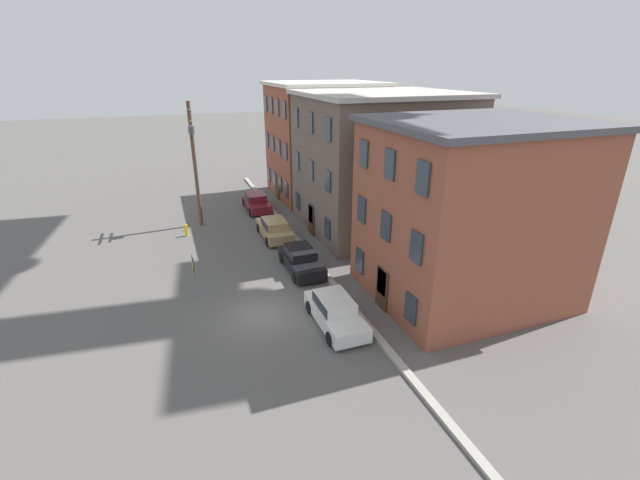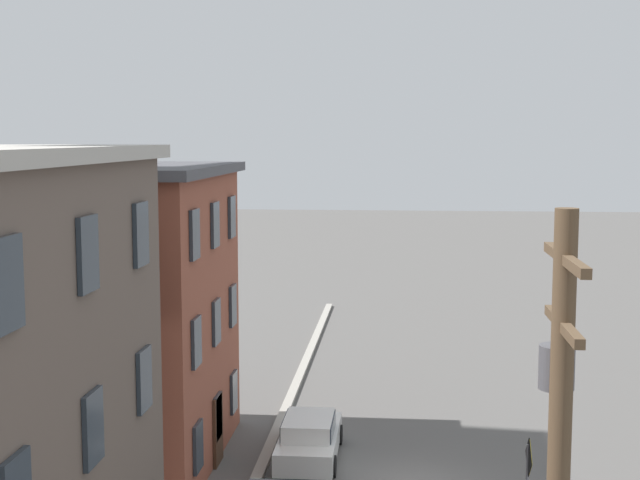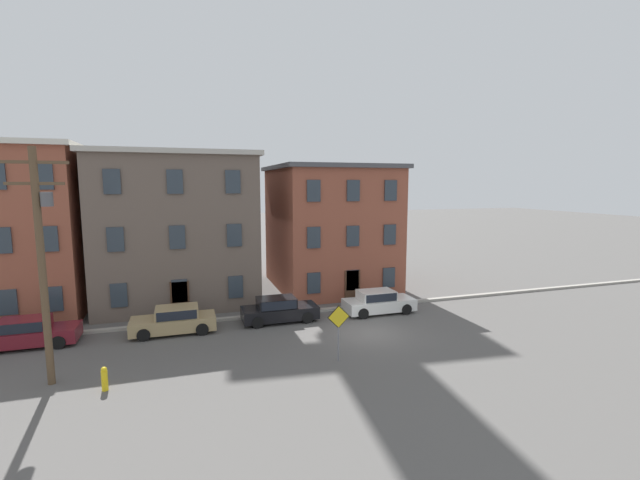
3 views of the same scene
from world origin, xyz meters
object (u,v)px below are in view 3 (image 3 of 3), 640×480
at_px(car_black, 279,309).
at_px(fire_hydrant, 105,379).
at_px(caution_sign, 339,324).
at_px(car_maroon, 27,332).
at_px(car_tan, 175,319).
at_px(car_white, 378,301).
at_px(utility_pole, 42,254).

xyz_separation_m(car_black, fire_hydrant, (-8.28, -6.28, -0.27)).
height_order(caution_sign, fire_hydrant, caution_sign).
distance_m(car_maroon, car_tan, 6.93).
xyz_separation_m(car_maroon, car_white, (18.97, -0.21, 0.00)).
distance_m(car_tan, utility_pole, 8.06).
distance_m(utility_pole, fire_hydrant, 5.40).
height_order(car_tan, utility_pole, utility_pole).
height_order(car_maroon, caution_sign, caution_sign).
xyz_separation_m(car_tan, fire_hydrant, (-2.51, -6.08, -0.27)).
distance_m(car_black, caution_sign, 6.64).
bearing_deg(car_tan, car_maroon, 178.72).
relative_size(car_black, fire_hydrant, 4.58).
height_order(car_black, caution_sign, caution_sign).
bearing_deg(car_white, fire_hydrant, -157.51).
bearing_deg(car_maroon, utility_pole, -65.07).
bearing_deg(caution_sign, car_white, 51.46).
xyz_separation_m(caution_sign, utility_pole, (-11.76, 1.42, 3.54)).
xyz_separation_m(car_tan, car_black, (5.77, 0.20, 0.00)).
distance_m(car_tan, fire_hydrant, 6.58).
relative_size(caution_sign, fire_hydrant, 2.71).
bearing_deg(car_black, caution_sign, -77.91).
relative_size(car_maroon, car_tan, 1.00).
bearing_deg(caution_sign, car_maroon, 155.64).
bearing_deg(car_black, car_white, -2.35).
xyz_separation_m(utility_pole, fire_hydrant, (2.11, -1.28, -4.81)).
bearing_deg(car_black, car_maroon, -179.78).
relative_size(car_maroon, caution_sign, 1.69).
relative_size(car_white, utility_pole, 0.47).
bearing_deg(utility_pole, car_black, 25.70).
xyz_separation_m(car_tan, caution_sign, (7.14, -6.21, 1.00)).
bearing_deg(car_tan, caution_sign, -41.02).
xyz_separation_m(car_black, utility_pole, (-10.39, -5.00, 4.54)).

